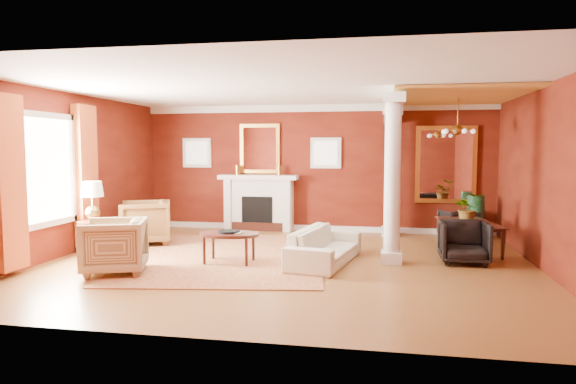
% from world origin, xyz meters
% --- Properties ---
extents(ground, '(8.00, 8.00, 0.00)m').
position_xyz_m(ground, '(0.00, 0.00, 0.00)').
color(ground, brown).
rests_on(ground, ground).
extents(room_shell, '(8.04, 7.04, 2.92)m').
position_xyz_m(room_shell, '(0.00, 0.00, 2.02)').
color(room_shell, maroon).
rests_on(room_shell, ground).
extents(fireplace, '(1.85, 0.42, 1.29)m').
position_xyz_m(fireplace, '(-1.30, 3.32, 0.65)').
color(fireplace, silver).
rests_on(fireplace, ground).
extents(overmantel_mirror, '(0.95, 0.07, 1.15)m').
position_xyz_m(overmantel_mirror, '(-1.30, 3.45, 1.90)').
color(overmantel_mirror, gold).
rests_on(overmantel_mirror, fireplace).
extents(flank_window_left, '(0.70, 0.07, 0.70)m').
position_xyz_m(flank_window_left, '(-2.85, 3.46, 1.80)').
color(flank_window_left, silver).
rests_on(flank_window_left, room_shell).
extents(flank_window_right, '(0.70, 0.07, 0.70)m').
position_xyz_m(flank_window_right, '(0.25, 3.46, 1.80)').
color(flank_window_right, silver).
rests_on(flank_window_right, room_shell).
extents(left_window, '(0.21, 2.55, 2.60)m').
position_xyz_m(left_window, '(-3.89, -0.60, 1.42)').
color(left_window, white).
rests_on(left_window, room_shell).
extents(column_front, '(0.36, 0.36, 2.80)m').
position_xyz_m(column_front, '(1.70, 0.30, 1.43)').
color(column_front, silver).
rests_on(column_front, ground).
extents(column_back, '(0.36, 0.36, 2.80)m').
position_xyz_m(column_back, '(1.70, 3.00, 1.43)').
color(column_back, silver).
rests_on(column_back, ground).
extents(header_beam, '(0.30, 3.20, 0.32)m').
position_xyz_m(header_beam, '(1.70, 1.90, 2.62)').
color(header_beam, silver).
rests_on(header_beam, column_front).
extents(amber_ceiling, '(2.30, 3.40, 0.04)m').
position_xyz_m(amber_ceiling, '(2.85, 1.75, 2.87)').
color(amber_ceiling, gold).
rests_on(amber_ceiling, room_shell).
extents(dining_mirror, '(1.30, 0.07, 1.70)m').
position_xyz_m(dining_mirror, '(2.90, 3.45, 1.55)').
color(dining_mirror, gold).
rests_on(dining_mirror, room_shell).
extents(chandelier, '(0.60, 0.62, 0.75)m').
position_xyz_m(chandelier, '(2.90, 1.80, 2.25)').
color(chandelier, '#AE8736').
rests_on(chandelier, room_shell).
extents(crown_trim, '(8.00, 0.08, 0.16)m').
position_xyz_m(crown_trim, '(0.00, 3.46, 2.82)').
color(crown_trim, silver).
rests_on(crown_trim, room_shell).
extents(base_trim, '(8.00, 0.08, 0.12)m').
position_xyz_m(base_trim, '(0.00, 3.46, 0.06)').
color(base_trim, silver).
rests_on(base_trim, ground).
extents(rug, '(3.87, 4.78, 0.02)m').
position_xyz_m(rug, '(-1.14, 0.33, 0.01)').
color(rug, maroon).
rests_on(rug, ground).
extents(sofa, '(0.93, 2.06, 0.78)m').
position_xyz_m(sofa, '(0.61, 0.11, 0.39)').
color(sofa, beige).
rests_on(sofa, ground).
extents(armchair_leopard, '(1.17, 1.21, 0.96)m').
position_xyz_m(armchair_leopard, '(-3.09, 1.17, 0.48)').
color(armchair_leopard, black).
rests_on(armchair_leopard, ground).
extents(armchair_stripe, '(1.09, 1.13, 0.92)m').
position_xyz_m(armchair_stripe, '(-2.47, -1.16, 0.46)').
color(armchair_stripe, tan).
rests_on(armchair_stripe, ground).
extents(coffee_table, '(1.01, 1.01, 0.51)m').
position_xyz_m(coffee_table, '(-0.95, -0.18, 0.47)').
color(coffee_table, black).
rests_on(coffee_table, ground).
extents(coffee_book, '(0.16, 0.02, 0.22)m').
position_xyz_m(coffee_book, '(-0.89, -0.20, 0.62)').
color(coffee_book, black).
rests_on(coffee_book, coffee_table).
extents(side_table, '(0.53, 0.53, 1.33)m').
position_xyz_m(side_table, '(-3.47, -0.07, 0.87)').
color(side_table, black).
rests_on(side_table, ground).
extents(dining_table, '(0.78, 1.62, 0.87)m').
position_xyz_m(dining_table, '(3.15, 1.58, 0.43)').
color(dining_table, black).
rests_on(dining_table, ground).
extents(dining_chair_near, '(0.76, 0.72, 0.78)m').
position_xyz_m(dining_chair_near, '(2.88, 0.53, 0.39)').
color(dining_chair_near, black).
rests_on(dining_chair_near, ground).
extents(dining_chair_far, '(0.82, 0.80, 0.68)m').
position_xyz_m(dining_chair_far, '(3.13, 2.96, 0.34)').
color(dining_chair_far, black).
rests_on(dining_chair_far, ground).
extents(green_urn, '(0.39, 0.39, 0.94)m').
position_xyz_m(green_urn, '(3.46, 2.94, 0.37)').
color(green_urn, '#144023').
rests_on(green_urn, ground).
extents(potted_plant, '(0.64, 0.67, 0.42)m').
position_xyz_m(potted_plant, '(3.08, 1.50, 1.08)').
color(potted_plant, '#26591E').
rests_on(potted_plant, dining_table).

